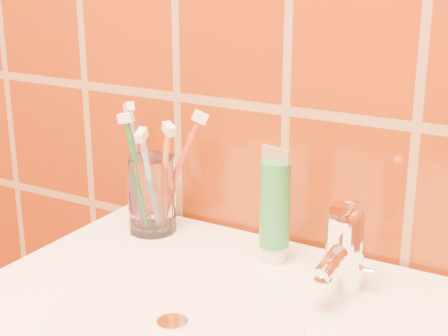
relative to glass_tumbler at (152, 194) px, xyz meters
The scene contains 8 objects.
glass_tumbler is the anchor object (origin of this frame).
toothpaste_tube 0.21m from the glass_tumbler, ahead, with size 0.05×0.04×0.16m.
faucet 0.32m from the glass_tumbler, ahead, with size 0.05×0.11×0.12m.
toothbrush_0 0.04m from the glass_tumbler, ahead, with size 0.06×0.05×0.18m, color orange, non-canonical shape.
toothbrush_1 0.04m from the glass_tumbler, 135.33° to the right, with size 0.05×0.03×0.19m, color #1B682D, non-canonical shape.
toothbrush_2 0.04m from the glass_tumbler, 55.48° to the right, with size 0.04×0.08×0.18m, color #7CA6DD, non-canonical shape.
toothbrush_3 0.05m from the glass_tumbler, 159.83° to the left, with size 0.08×0.06×0.19m, color #7A418B, non-canonical shape.
toothbrush_4 0.05m from the glass_tumbler, 35.51° to the left, with size 0.09×0.05×0.19m, color red, non-canonical shape.
Camera 1 is at (0.39, 0.35, 1.26)m, focal length 55.00 mm.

